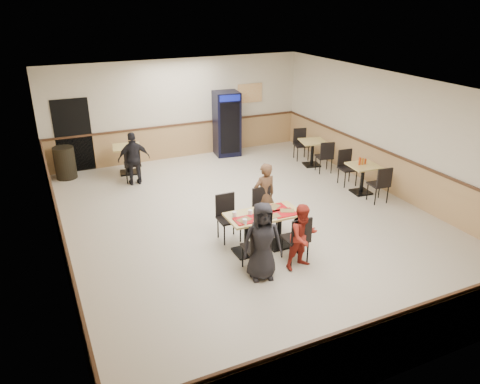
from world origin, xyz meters
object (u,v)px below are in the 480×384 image
lone_diner (134,159)px  trash_bin (65,163)px  side_table_far (312,149)px  diner_woman_left (262,241)px  pepsi_cooler (227,124)px  side_table_near (363,174)px  diner_man_opposite (264,196)px  back_table (127,155)px  diner_woman_right (303,237)px  main_table (263,226)px

lone_diner → trash_bin: bearing=-34.8°
side_table_far → diner_woman_left: bearing=-131.2°
pepsi_cooler → trash_bin: bearing=-172.4°
diner_woman_left → trash_bin: size_ratio=1.64×
lone_diner → side_table_near: 5.96m
diner_man_opposite → lone_diner: bearing=-66.9°
back_table → diner_man_opposite: bearing=-66.5°
side_table_far → back_table: size_ratio=1.00×
side_table_far → diner_woman_right: bearing=-124.8°
diner_man_opposite → side_table_far: bearing=-142.4°
main_table → side_table_near: main_table is taller
back_table → side_table_near: bearing=-37.6°
diner_man_opposite → side_table_far: size_ratio=1.72×
diner_woman_left → main_table: bearing=74.3°
pepsi_cooler → diner_woman_left: bearing=-101.2°
side_table_near → back_table: size_ratio=0.90×
main_table → side_table_far: size_ratio=1.73×
main_table → side_table_near: bearing=23.2°
side_table_near → trash_bin: size_ratio=0.87×
lone_diner → diner_woman_left: bearing=103.2°
back_table → side_table_far: bearing=-17.8°
side_table_far → trash_bin: bearing=163.6°
main_table → diner_woman_left: size_ratio=1.01×
main_table → pepsi_cooler: 6.10m
diner_woman_right → diner_man_opposite: diner_man_opposite is taller
diner_woman_right → back_table: bearing=98.7°
diner_woman_right → side_table_far: (3.26, 4.69, -0.13)m
pepsi_cooler → back_table: bearing=-166.0°
pepsi_cooler → diner_woman_right: bearing=-94.5°
trash_bin → pepsi_cooler: bearing=0.5°
side_table_near → trash_bin: trash_bin is taller
diner_man_opposite → trash_bin: bearing=-58.9°
trash_bin → side_table_far: bearing=-16.4°
lone_diner → side_table_far: lone_diner is taller
main_table → side_table_near: 3.92m
main_table → diner_woman_left: diner_woman_left is taller
side_table_near → back_table: (-5.12, 3.94, 0.03)m
diner_woman_right → pepsi_cooler: size_ratio=0.64×
pepsi_cooler → main_table: bearing=-99.5°
diner_woman_left → diner_man_opposite: size_ratio=1.00×
main_table → lone_diner: 4.78m
side_table_far → back_table: 5.36m
diner_woman_left → lone_diner: diner_woman_left is taller
side_table_near → pepsi_cooler: bearing=113.6°
diner_woman_right → side_table_near: bearing=28.6°
trash_bin → main_table: bearing=-61.5°
diner_woman_left → side_table_near: diner_woman_left is taller
diner_woman_left → pepsi_cooler: (2.22, 6.71, 0.27)m
main_table → side_table_near: size_ratio=1.91×
main_table → lone_diner: bearing=109.1°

